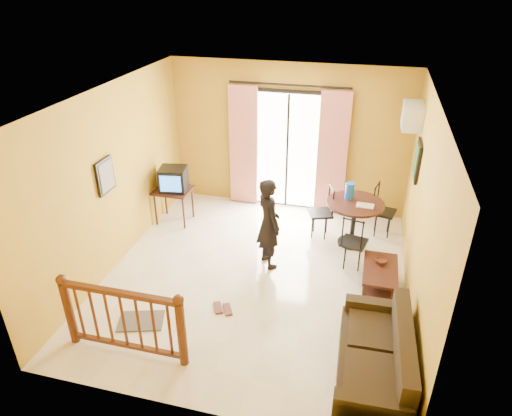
% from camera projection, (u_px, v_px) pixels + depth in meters
% --- Properties ---
extents(ground, '(5.00, 5.00, 0.00)m').
position_uv_depth(ground, '(255.00, 276.00, 7.09)').
color(ground, beige).
rests_on(ground, ground).
extents(room_shell, '(5.00, 5.00, 5.00)m').
position_uv_depth(room_shell, '(255.00, 176.00, 6.29)').
color(room_shell, white).
rests_on(room_shell, ground).
extents(balcony_door, '(2.25, 0.14, 2.46)m').
position_uv_depth(balcony_door, '(287.00, 150.00, 8.61)').
color(balcony_door, black).
rests_on(balcony_door, ground).
extents(tv_table, '(0.66, 0.55, 0.66)m').
position_uv_depth(tv_table, '(173.00, 193.00, 8.37)').
color(tv_table, black).
rests_on(tv_table, ground).
extents(television, '(0.53, 0.50, 0.42)m').
position_uv_depth(television, '(173.00, 179.00, 8.22)').
color(television, black).
rests_on(television, tv_table).
extents(picture_left, '(0.05, 0.42, 0.52)m').
position_uv_depth(picture_left, '(105.00, 176.00, 6.68)').
color(picture_left, black).
rests_on(picture_left, room_shell).
extents(dining_table, '(0.96, 0.96, 0.80)m').
position_uv_depth(dining_table, '(355.00, 211.00, 7.65)').
color(dining_table, black).
rests_on(dining_table, ground).
extents(water_jug, '(0.15, 0.15, 0.28)m').
position_uv_depth(water_jug, '(350.00, 191.00, 7.63)').
color(water_jug, blue).
rests_on(water_jug, dining_table).
extents(serving_tray, '(0.29, 0.20, 0.02)m').
position_uv_depth(serving_tray, '(365.00, 206.00, 7.44)').
color(serving_tray, beige).
rests_on(serving_tray, dining_table).
extents(dining_chairs, '(1.57, 1.62, 0.95)m').
position_uv_depth(dining_chairs, '(350.00, 244.00, 7.91)').
color(dining_chairs, black).
rests_on(dining_chairs, ground).
extents(air_conditioner, '(0.31, 0.60, 0.40)m').
position_uv_depth(air_conditioner, '(412.00, 116.00, 7.29)').
color(air_conditioner, white).
rests_on(air_conditioner, room_shell).
extents(botanical_print, '(0.05, 0.50, 0.60)m').
position_uv_depth(botanical_print, '(417.00, 161.00, 6.94)').
color(botanical_print, black).
rests_on(botanical_print, room_shell).
extents(coffee_table, '(0.49, 0.88, 0.39)m').
position_uv_depth(coffee_table, '(380.00, 276.00, 6.67)').
color(coffee_table, black).
rests_on(coffee_table, ground).
extents(bowl, '(0.21, 0.21, 0.06)m').
position_uv_depth(bowl, '(381.00, 261.00, 6.73)').
color(bowl, '#51261B').
rests_on(bowl, coffee_table).
extents(sofa, '(0.83, 1.69, 0.80)m').
position_uv_depth(sofa, '(378.00, 361.00, 5.18)').
color(sofa, black).
rests_on(sofa, ground).
extents(standing_person, '(0.62, 0.65, 1.50)m').
position_uv_depth(standing_person, '(269.00, 223.00, 7.05)').
color(standing_person, black).
rests_on(standing_person, ground).
extents(stair_balustrade, '(1.63, 0.13, 1.04)m').
position_uv_depth(stair_balustrade, '(123.00, 317.00, 5.45)').
color(stair_balustrade, '#471E0F').
rests_on(stair_balustrade, ground).
extents(doormat, '(0.69, 0.56, 0.02)m').
position_uv_depth(doormat, '(141.00, 321.00, 6.19)').
color(doormat, '#524941').
rests_on(doormat, ground).
extents(sandals, '(0.34, 0.27, 0.03)m').
position_uv_depth(sandals, '(223.00, 309.00, 6.41)').
color(sandals, '#51261B').
rests_on(sandals, ground).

